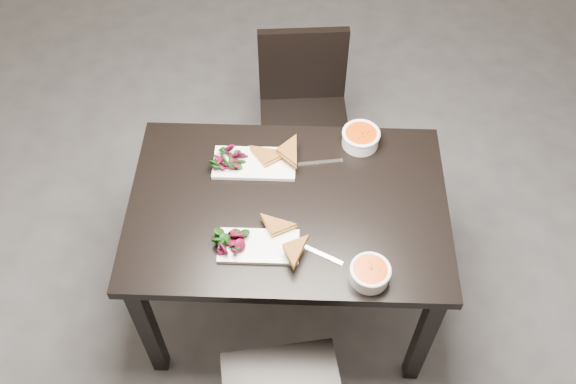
{
  "coord_description": "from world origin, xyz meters",
  "views": [
    {
      "loc": [
        -0.22,
        -1.46,
        2.63
      ],
      "look_at": [
        -0.27,
        -0.08,
        0.82
      ],
      "focal_mm": 38.89,
      "sensor_mm": 36.0,
      "label": 1
    }
  ],
  "objects_px": {
    "chair_far": "(304,106)",
    "soup_bowl_far": "(361,137)",
    "table": "(288,219)",
    "plate_near": "(259,246)",
    "plate_far": "(254,163)",
    "soup_bowl_near": "(370,273)"
  },
  "relations": [
    {
      "from": "table",
      "to": "soup_bowl_near",
      "type": "distance_m",
      "value": 0.44
    },
    {
      "from": "table",
      "to": "chair_far",
      "type": "relative_size",
      "value": 1.41
    },
    {
      "from": "plate_far",
      "to": "soup_bowl_near",
      "type": "bearing_deg",
      "value": -49.2
    },
    {
      "from": "chair_far",
      "to": "soup_bowl_far",
      "type": "bearing_deg",
      "value": -68.83
    },
    {
      "from": "soup_bowl_near",
      "to": "plate_near",
      "type": "bearing_deg",
      "value": 163.8
    },
    {
      "from": "soup_bowl_near",
      "to": "chair_far",
      "type": "bearing_deg",
      "value": 102.34
    },
    {
      "from": "soup_bowl_near",
      "to": "soup_bowl_far",
      "type": "bearing_deg",
      "value": 90.79
    },
    {
      "from": "table",
      "to": "plate_far",
      "type": "distance_m",
      "value": 0.25
    },
    {
      "from": "plate_near",
      "to": "plate_far",
      "type": "height_order",
      "value": "plate_far"
    },
    {
      "from": "chair_far",
      "to": "soup_bowl_far",
      "type": "relative_size",
      "value": 5.56
    },
    {
      "from": "plate_far",
      "to": "soup_bowl_far",
      "type": "bearing_deg",
      "value": 16.61
    },
    {
      "from": "soup_bowl_near",
      "to": "plate_far",
      "type": "xyz_separation_m",
      "value": [
        -0.43,
        0.5,
        -0.03
      ]
    },
    {
      "from": "chair_far",
      "to": "soup_bowl_far",
      "type": "height_order",
      "value": "chair_far"
    },
    {
      "from": "plate_near",
      "to": "plate_far",
      "type": "bearing_deg",
      "value": 96.11
    },
    {
      "from": "chair_far",
      "to": "plate_near",
      "type": "height_order",
      "value": "chair_far"
    },
    {
      "from": "plate_near",
      "to": "soup_bowl_near",
      "type": "height_order",
      "value": "soup_bowl_near"
    },
    {
      "from": "chair_far",
      "to": "plate_near",
      "type": "bearing_deg",
      "value": -103.32
    },
    {
      "from": "chair_far",
      "to": "plate_near",
      "type": "xyz_separation_m",
      "value": [
        -0.15,
        -0.98,
        0.27
      ]
    },
    {
      "from": "table",
      "to": "soup_bowl_near",
      "type": "bearing_deg",
      "value": -47.02
    },
    {
      "from": "plate_near",
      "to": "table",
      "type": "bearing_deg",
      "value": 63.79
    },
    {
      "from": "table",
      "to": "chair_far",
      "type": "height_order",
      "value": "chair_far"
    },
    {
      "from": "table",
      "to": "soup_bowl_far",
      "type": "height_order",
      "value": "soup_bowl_far"
    }
  ]
}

